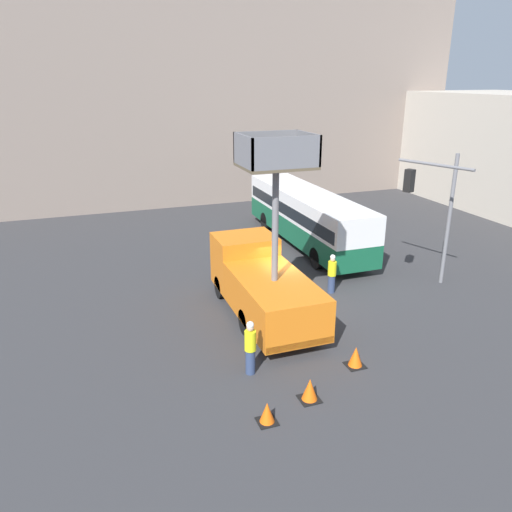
{
  "coord_description": "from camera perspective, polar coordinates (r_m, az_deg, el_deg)",
  "views": [
    {
      "loc": [
        -7.95,
        -17.99,
        9.22
      ],
      "look_at": [
        -1.47,
        0.07,
        2.3
      ],
      "focal_mm": 35.0,
      "sensor_mm": 36.0,
      "label": 1
    }
  ],
  "objects": [
    {
      "name": "traffic_cone_mid_road",
      "position": [
        14.71,
        1.27,
        -17.52
      ],
      "size": [
        0.56,
        0.56,
        0.64
      ],
      "color": "black",
      "rests_on": "ground_plane"
    },
    {
      "name": "ground_plane",
      "position": [
        21.72,
        3.74,
        -5.34
      ],
      "size": [
        120.0,
        120.0,
        0.0
      ],
      "primitive_type": "plane",
      "color": "#333335"
    },
    {
      "name": "traffic_cone_near_truck",
      "position": [
        17.43,
        11.31,
        -11.26
      ],
      "size": [
        0.62,
        0.62,
        0.71
      ],
      "color": "black",
      "rests_on": "ground_plane"
    },
    {
      "name": "traffic_cone_far_side",
      "position": [
        15.62,
        6.16,
        -14.98
      ],
      "size": [
        0.63,
        0.63,
        0.71
      ],
      "color": "black",
      "rests_on": "ground_plane"
    },
    {
      "name": "city_bus",
      "position": [
        28.68,
        5.83,
        4.8
      ],
      "size": [
        2.57,
        11.8,
        3.1
      ],
      "rotation": [
        0.0,
        0.0,
        1.62
      ],
      "color": "#145638",
      "rests_on": "ground_plane"
    },
    {
      "name": "road_worker_near_truck",
      "position": [
        16.41,
        -0.65,
        -10.41
      ],
      "size": [
        0.38,
        0.38,
        1.9
      ],
      "rotation": [
        0.0,
        0.0,
        1.81
      ],
      "color": "navy",
      "rests_on": "ground_plane"
    },
    {
      "name": "building_backdrop_far",
      "position": [
        42.05,
        -9.48,
        21.38
      ],
      "size": [
        44.0,
        10.0,
        21.11
      ],
      "color": "gray",
      "rests_on": "ground_plane"
    },
    {
      "name": "traffic_light_pole",
      "position": [
        23.06,
        19.92,
        5.86
      ],
      "size": [
        3.58,
        3.32,
        6.07
      ],
      "color": "slate",
      "rests_on": "ground_plane"
    },
    {
      "name": "road_worker_directing",
      "position": [
        22.6,
        8.67,
        -2.01
      ],
      "size": [
        0.38,
        0.38,
        1.81
      ],
      "rotation": [
        0.0,
        0.0,
        0.74
      ],
      "color": "navy",
      "rests_on": "ground_plane"
    },
    {
      "name": "utility_truck",
      "position": [
        20.01,
        0.74,
        -2.73
      ],
      "size": [
        2.58,
        7.02,
        7.41
      ],
      "color": "orange",
      "rests_on": "ground_plane"
    }
  ]
}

